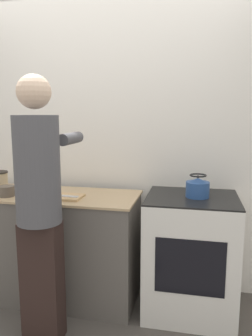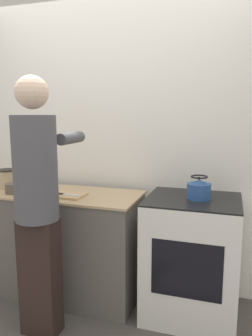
# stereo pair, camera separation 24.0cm
# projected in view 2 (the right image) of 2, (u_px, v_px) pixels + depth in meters

# --- Properties ---
(ground_plane) EXTENTS (12.00, 12.00, 0.00)m
(ground_plane) POSITION_uv_depth(u_px,v_px,m) (89.00, 318.00, 2.48)
(ground_plane) COLOR #4C4742
(wall_back) EXTENTS (8.00, 0.05, 2.60)m
(wall_back) POSITION_uv_depth(u_px,v_px,m) (117.00, 140.00, 2.89)
(wall_back) COLOR white
(wall_back) RESTS_ON ground_plane
(counter) EXTENTS (1.37, 0.58, 0.89)m
(counter) POSITION_uv_depth(u_px,v_px,m) (60.00, 243.00, 2.78)
(counter) COLOR #5B5651
(counter) RESTS_ON ground_plane
(oven) EXTENTS (0.68, 0.60, 0.92)m
(oven) POSITION_uv_depth(u_px,v_px,m) (191.00, 257.00, 2.47)
(oven) COLOR silver
(oven) RESTS_ON ground_plane
(person) EXTENTS (0.33, 0.57, 1.77)m
(person) POSITION_uv_depth(u_px,v_px,m) (38.00, 197.00, 2.18)
(person) COLOR black
(person) RESTS_ON ground_plane
(cutting_board) EXTENTS (0.32, 0.20, 0.02)m
(cutting_board) POSITION_uv_depth(u_px,v_px,m) (64.00, 195.00, 2.58)
(cutting_board) COLOR tan
(cutting_board) RESTS_ON counter
(knife) EXTENTS (0.23, 0.05, 0.01)m
(knife) POSITION_uv_depth(u_px,v_px,m) (66.00, 194.00, 2.56)
(knife) COLOR silver
(knife) RESTS_ON cutting_board
(kettle) EXTENTS (0.17, 0.17, 0.17)m
(kettle) POSITION_uv_depth(u_px,v_px,m) (199.00, 189.00, 2.37)
(kettle) COLOR #284C8C
(kettle) RESTS_ON oven
(bowl_prep) EXTENTS (0.12, 0.12, 0.08)m
(bowl_prep) POSITION_uv_depth(u_px,v_px,m) (13.00, 188.00, 2.67)
(bowl_prep) COLOR brown
(bowl_prep) RESTS_ON counter
(canister_jar) EXTENTS (0.17, 0.17, 0.17)m
(canister_jar) POSITION_uv_depth(u_px,v_px,m) (7.00, 179.00, 2.85)
(canister_jar) COLOR tan
(canister_jar) RESTS_ON counter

